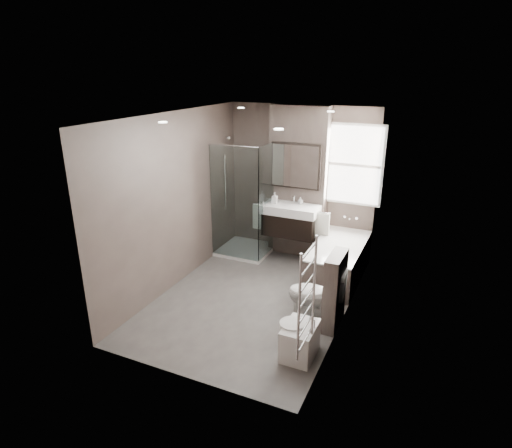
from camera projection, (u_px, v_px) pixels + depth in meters
The scene contains 15 objects.
room at pixel (256, 213), 5.83m from camera, with size 2.70×3.90×2.70m.
vanity_pier at pixel (298, 183), 7.35m from camera, with size 1.00×0.25×2.60m, color #544842.
vanity at pixel (290, 220), 7.25m from camera, with size 0.95×0.47×0.66m.
mirror_cabinet at pixel (296, 166), 7.10m from camera, with size 0.86×0.08×0.76m.
towel_left at pixel (260, 217), 7.45m from camera, with size 0.24×0.06×0.44m, color silver.
towel_right at pixel (322, 226), 7.02m from camera, with size 0.24×0.06×0.44m, color silver.
shower_enclosure at pixel (248, 228), 7.56m from camera, with size 0.90×0.90×2.00m.
bathtub at pixel (338, 259), 6.76m from camera, with size 0.75×1.60×0.57m.
window at pixel (353, 165), 6.96m from camera, with size 0.98×0.06×1.33m.
toilet at pixel (316, 295), 5.58m from camera, with size 0.42×0.74×0.75m, color white.
cistern_box at pixel (335, 291), 5.43m from camera, with size 0.19×0.55×1.00m.
bidet at pixel (299, 340), 4.94m from camera, with size 0.42×0.49×0.51m.
towel_radiator at pixel (307, 297), 4.04m from camera, with size 0.03×0.49×1.10m.
soap_bottle_a at pixel (275, 198), 7.23m from camera, with size 0.08×0.09×0.19m, color white.
soap_bottle_b at pixel (300, 201), 7.20m from camera, with size 0.09×0.09×0.12m, color white.
Camera 1 is at (2.27, -5.04, 3.17)m, focal length 30.00 mm.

